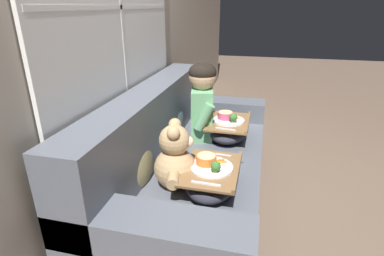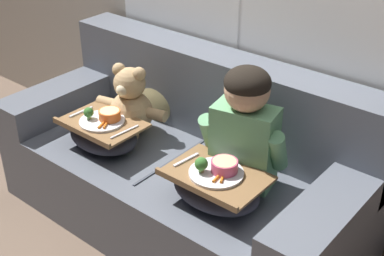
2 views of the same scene
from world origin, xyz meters
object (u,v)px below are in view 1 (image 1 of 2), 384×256
object	(u,v)px
throw_pillow_behind_teddy	(138,157)
child_figure	(202,97)
teddy_bear	(176,160)
lap_tray_teddy	(211,178)
throw_pillow_behind_child	(175,115)
couch	(186,169)
lap_tray_child	(228,129)

from	to	relation	value
throw_pillow_behind_teddy	child_figure	world-z (taller)	child_figure
child_figure	teddy_bear	distance (m)	0.72
teddy_bear	lap_tray_teddy	bearing A→B (deg)	-90.24
throw_pillow_behind_teddy	child_figure	size ratio (longest dim) A/B	0.62
throw_pillow_behind_child	lap_tray_teddy	xyz separation A→B (m)	(-0.71, -0.41, -0.08)
couch	throw_pillow_behind_teddy	distance (m)	0.47
couch	child_figure	distance (m)	0.54
child_figure	lap_tray_teddy	bearing A→B (deg)	-164.27
throw_pillow_behind_child	child_figure	xyz separation A→B (m)	(0.00, -0.21, 0.15)
couch	teddy_bear	xyz separation A→B (m)	(-0.35, -0.04, 0.26)
throw_pillow_behind_child	lap_tray_child	xyz separation A→B (m)	(0.00, -0.41, -0.07)
child_figure	lap_tray_teddy	size ratio (longest dim) A/B	1.39
teddy_bear	lap_tray_teddy	xyz separation A→B (m)	(-0.00, -0.20, -0.08)
lap_tray_child	throw_pillow_behind_child	bearing A→B (deg)	90.03
couch	teddy_bear	distance (m)	0.44
throw_pillow_behind_teddy	teddy_bear	distance (m)	0.22
throw_pillow_behind_teddy	lap_tray_child	bearing A→B (deg)	-30.27
couch	lap_tray_child	world-z (taller)	couch
throw_pillow_behind_teddy	lap_tray_teddy	world-z (taller)	throw_pillow_behind_teddy
throw_pillow_behind_teddy	lap_tray_teddy	distance (m)	0.42
child_figure	teddy_bear	xyz separation A→B (m)	(-0.71, -0.00, -0.15)
throw_pillow_behind_child	lap_tray_child	world-z (taller)	throw_pillow_behind_child
child_figure	lap_tray_child	world-z (taller)	child_figure
child_figure	lap_tray_teddy	world-z (taller)	child_figure
throw_pillow_behind_teddy	lap_tray_teddy	size ratio (longest dim) A/B	0.86
lap_tray_child	throw_pillow_behind_teddy	bearing A→B (deg)	149.73
couch	throw_pillow_behind_teddy	bearing A→B (deg)	152.88
throw_pillow_behind_teddy	throw_pillow_behind_child	bearing A→B (deg)	-0.00
child_figure	lap_tray_child	distance (m)	0.30
couch	teddy_bear	world-z (taller)	couch
lap_tray_child	lap_tray_teddy	xyz separation A→B (m)	(-0.71, 0.00, -0.00)
teddy_bear	couch	bearing A→B (deg)	5.90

